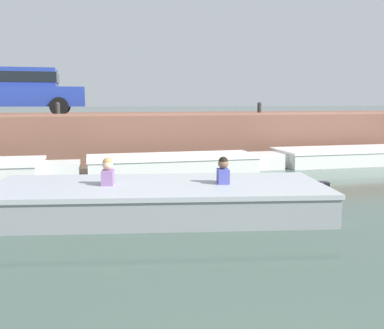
# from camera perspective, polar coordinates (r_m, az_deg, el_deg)

# --- Properties ---
(ground_plane) EXTENTS (400.00, 400.00, 0.00)m
(ground_plane) POSITION_cam_1_polar(r_m,az_deg,el_deg) (7.73, -4.32, -6.84)
(ground_plane) COLOR #42564C
(far_quay_wall) EXTENTS (60.00, 6.00, 1.58)m
(far_quay_wall) POSITION_cam_1_polar(r_m,az_deg,el_deg) (16.85, -10.10, 4.00)
(far_quay_wall) COLOR brown
(far_quay_wall) RESTS_ON ground
(far_wall_coping) EXTENTS (60.00, 0.24, 0.08)m
(far_wall_coping) POSITION_cam_1_polar(r_m,az_deg,el_deg) (13.94, -9.23, 6.56)
(far_wall_coping) COLOR #925F4C
(far_wall_coping) RESTS_ON far_quay_wall
(boat_moored_central_white) EXTENTS (5.81, 1.70, 0.50)m
(boat_moored_central_white) POSITION_cam_1_polar(r_m,az_deg,el_deg) (12.50, -1.54, 0.17)
(boat_moored_central_white) COLOR white
(boat_moored_central_white) RESTS_ON ground
(boat_moored_east_white) EXTENTS (6.00, 1.93, 0.51)m
(boat_moored_east_white) POSITION_cam_1_polar(r_m,az_deg,el_deg) (14.99, 19.61, 1.07)
(boat_moored_east_white) COLOR white
(boat_moored_east_white) RESTS_ON ground
(motorboat_passing) EXTENTS (7.27, 3.31, 1.05)m
(motorboat_passing) POSITION_cam_1_polar(r_m,az_deg,el_deg) (7.74, -6.71, -4.67)
(motorboat_passing) COLOR #93999E
(motorboat_passing) RESTS_ON ground
(car_left_inner_blue) EXTENTS (4.32, 1.96, 1.54)m
(car_left_inner_blue) POSITION_cam_1_polar(r_m,az_deg,el_deg) (15.50, -21.94, 9.22)
(car_left_inner_blue) COLOR #233893
(car_left_inner_blue) RESTS_ON far_quay_wall
(mooring_bollard_mid) EXTENTS (0.15, 0.15, 0.45)m
(mooring_bollard_mid) POSITION_cam_1_polar(r_m,az_deg,el_deg) (14.02, -17.46, 7.11)
(mooring_bollard_mid) COLOR #2D2B28
(mooring_bollard_mid) RESTS_ON far_quay_wall
(mooring_bollard_east) EXTENTS (0.15, 0.15, 0.45)m
(mooring_bollard_east) POSITION_cam_1_polar(r_m,az_deg,el_deg) (15.27, 8.98, 7.46)
(mooring_bollard_east) COLOR #2D2B28
(mooring_bollard_east) RESTS_ON far_quay_wall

